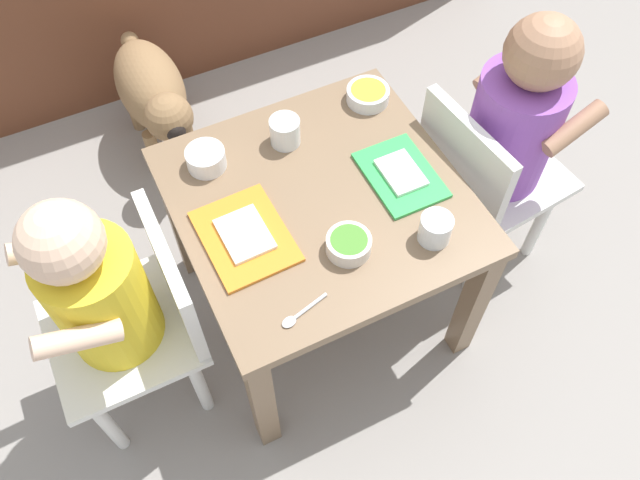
# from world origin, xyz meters

# --- Properties ---
(ground_plane) EXTENTS (7.00, 7.00, 0.00)m
(ground_plane) POSITION_xyz_m (0.00, 0.00, 0.00)
(ground_plane) COLOR gray
(dining_table) EXTENTS (0.56, 0.55, 0.44)m
(dining_table) POSITION_xyz_m (0.00, 0.00, 0.36)
(dining_table) COLOR #7A6047
(dining_table) RESTS_ON ground
(seated_child_left) EXTENTS (0.28, 0.28, 0.69)m
(seated_child_left) POSITION_xyz_m (-0.44, -0.03, 0.43)
(seated_child_left) COLOR silver
(seated_child_left) RESTS_ON ground
(seated_child_right) EXTENTS (0.31, 0.31, 0.71)m
(seated_child_right) POSITION_xyz_m (0.44, -0.02, 0.44)
(seated_child_right) COLOR silver
(seated_child_right) RESTS_ON ground
(dog) EXTENTS (0.18, 0.43, 0.33)m
(dog) POSITION_xyz_m (-0.17, 0.67, 0.22)
(dog) COLOR olive
(dog) RESTS_ON ground
(food_tray_left) EXTENTS (0.16, 0.20, 0.02)m
(food_tray_left) POSITION_xyz_m (-0.17, -0.02, 0.44)
(food_tray_left) COLOR orange
(food_tray_left) RESTS_ON dining_table
(food_tray_right) EXTENTS (0.13, 0.18, 0.02)m
(food_tray_right) POSITION_xyz_m (0.17, -0.02, 0.44)
(food_tray_right) COLOR green
(food_tray_right) RESTS_ON dining_table
(water_cup_left) EXTENTS (0.06, 0.06, 0.06)m
(water_cup_left) POSITION_xyz_m (0.00, 0.16, 0.46)
(water_cup_left) COLOR white
(water_cup_left) RESTS_ON dining_table
(water_cup_right) EXTENTS (0.06, 0.06, 0.06)m
(water_cup_right) POSITION_xyz_m (0.15, -0.18, 0.46)
(water_cup_right) COLOR white
(water_cup_right) RESTS_ON dining_table
(cereal_bowl_right_side) EXTENTS (0.08, 0.08, 0.04)m
(cereal_bowl_right_side) POSITION_xyz_m (-0.17, 0.17, 0.46)
(cereal_bowl_right_side) COLOR white
(cereal_bowl_right_side) RESTS_ON dining_table
(cereal_bowl_left_side) EXTENTS (0.08, 0.08, 0.03)m
(cereal_bowl_left_side) POSITION_xyz_m (-0.01, -0.13, 0.45)
(cereal_bowl_left_side) COLOR silver
(cereal_bowl_left_side) RESTS_ON dining_table
(veggie_bowl_near) EXTENTS (0.09, 0.09, 0.03)m
(veggie_bowl_near) POSITION_xyz_m (0.21, 0.20, 0.45)
(veggie_bowl_near) COLOR white
(veggie_bowl_near) RESTS_ON dining_table
(spoon_by_left_tray) EXTENTS (0.10, 0.04, 0.01)m
(spoon_by_left_tray) POSITION_xyz_m (-0.14, -0.22, 0.44)
(spoon_by_left_tray) COLOR silver
(spoon_by_left_tray) RESTS_ON dining_table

